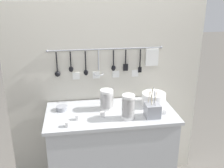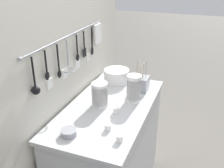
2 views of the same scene
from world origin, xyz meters
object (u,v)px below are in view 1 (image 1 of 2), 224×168
bowl_stack_back_corner (128,107)px  cup_front_left (102,114)px  plate_stack (154,99)px  cutlery_caddy (152,110)px  cup_edge_near (78,117)px  bowl_stack_wide_centre (107,99)px  cup_back_right (68,124)px  cup_mid_row (165,111)px  steel_mixing_bowl (62,108)px

bowl_stack_back_corner → cup_front_left: (-0.22, 0.07, -0.09)m
plate_stack → cutlery_caddy: bearing=-109.5°
cutlery_caddy → cup_edge_near: bearing=176.2°
cutlery_caddy → bowl_stack_back_corner: bearing=180.0°
bowl_stack_back_corner → cutlery_caddy: 0.23m
cutlery_caddy → cup_front_left: 0.45m
bowl_stack_wide_centre → cup_front_left: bearing=-111.7°
cup_edge_near → bowl_stack_back_corner: bearing=-5.7°
bowl_stack_wide_centre → cup_back_right: bearing=-141.8°
plate_stack → cup_mid_row: plate_stack is taller
plate_stack → steel_mixing_bowl: (-0.90, 0.00, -0.04)m
cup_back_right → cup_edge_near: size_ratio=1.00×
bowl_stack_back_corner → cup_front_left: bearing=162.7°
bowl_stack_back_corner → cup_edge_near: bearing=174.3°
plate_stack → cup_back_right: (-0.84, -0.32, -0.04)m
cup_front_left → steel_mixing_bowl: bearing=152.6°
cup_edge_near → cup_back_right: bearing=-127.9°
plate_stack → cup_mid_row: 0.23m
cup_edge_near → cup_mid_row: bearing=-0.4°
bowl_stack_wide_centre → cup_edge_near: size_ratio=4.32×
cup_back_right → cup_front_left: same height
cup_mid_row → cup_front_left: size_ratio=1.00×
cup_edge_near → plate_stack: bearing=15.7°
bowl_stack_back_corner → cutlery_caddy: (0.22, -0.00, -0.05)m
bowl_stack_wide_centre → cutlery_caddy: cutlery_caddy is taller
cup_back_right → steel_mixing_bowl: bearing=99.9°
plate_stack → cup_front_left: plate_stack is taller
plate_stack → cup_edge_near: (-0.75, -0.21, -0.04)m
cutlery_caddy → plate_stack: bearing=70.5°
bowl_stack_wide_centre → cup_mid_row: (0.52, -0.18, -0.08)m
steel_mixing_bowl → cutlery_caddy: bearing=-17.7°
steel_mixing_bowl → cup_back_right: bearing=-80.1°
bowl_stack_wide_centre → cup_back_right: bowl_stack_wide_centre is taller
bowl_stack_back_corner → plate_stack: size_ratio=0.96×
plate_stack → bowl_stack_wide_centre: bearing=-175.9°
cup_front_left → cutlery_caddy: bearing=-8.8°
bowl_stack_wide_centre → cup_front_left: 0.18m
cup_back_right → cup_front_left: size_ratio=1.00×
bowl_stack_wide_centre → cutlery_caddy: 0.44m
bowl_stack_wide_centre → plate_stack: 0.48m
cup_mid_row → cup_back_right: same height
bowl_stack_wide_centre → steel_mixing_bowl: 0.43m
cutlery_caddy → cup_back_right: size_ratio=6.07×
cup_front_left → plate_stack: bearing=19.3°
cup_edge_near → cutlery_caddy: bearing=-3.8°
bowl_stack_back_corner → cup_back_right: size_ratio=5.00×
steel_mixing_bowl → cup_mid_row: size_ratio=2.37×
steel_mixing_bowl → cup_edge_near: bearing=-56.1°
cup_mid_row → cup_front_left: bearing=177.0°
cup_mid_row → plate_stack: bearing=101.1°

